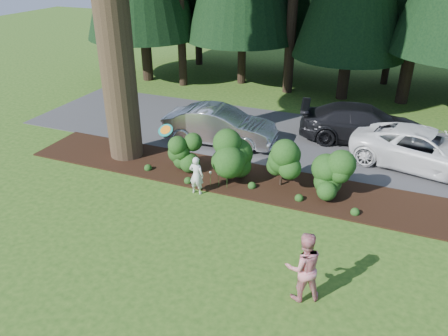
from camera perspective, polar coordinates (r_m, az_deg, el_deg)
name	(u,v)px	position (r m, az deg, el deg)	size (l,w,h in m)	color
ground	(196,227)	(12.82, -3.67, -7.73)	(80.00, 80.00, 0.00)	#274D16
mulch_bed	(236,178)	(15.36, 1.57, -1.26)	(16.00, 2.50, 0.05)	black
driveway	(271,135)	(19.02, 6.15, 4.34)	(22.00, 6.00, 0.03)	#38383A
shrub_row	(256,163)	(14.68, 4.26, 0.71)	(6.53, 1.60, 1.61)	#1D4415
lily_cluster	(219,175)	(14.54, -0.71, -0.88)	(0.69, 0.09, 0.57)	#1D4415
car_silver_wagon	(220,126)	(17.80, -0.55, 5.55)	(1.59, 4.57, 1.51)	silver
car_white_suv	(426,150)	(17.31, 24.88, 2.16)	(2.39, 5.19, 1.44)	white
car_dark_suv	(364,124)	(18.89, 17.76, 5.51)	(2.10, 5.16, 1.50)	black
child	(196,175)	(14.17, -3.62, -0.96)	(0.48, 0.32, 1.32)	white
adult	(304,267)	(10.18, 10.35, -12.58)	(0.85, 0.67, 1.76)	red
frisbee	(166,130)	(13.83, -7.65, 4.92)	(0.48, 0.41, 0.29)	#177F76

